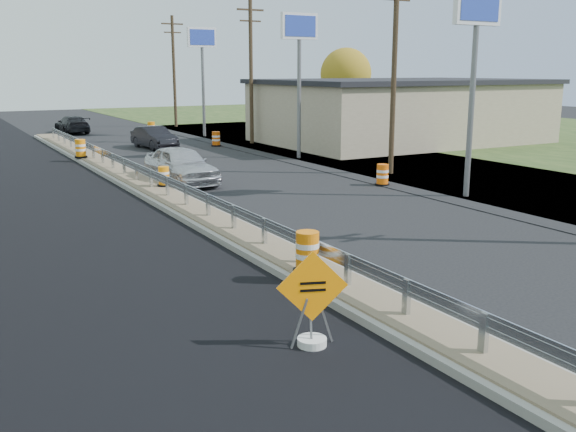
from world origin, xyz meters
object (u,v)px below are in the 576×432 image
barrel_median_mid (164,177)px  barrel_shoulder_far (151,129)px  barrel_median_near (307,253)px  barrel_shoulder_mid (216,139)px  barrel_shoulder_near (382,175)px  car_dark_far (72,125)px  barrel_median_far (81,149)px  car_dark_mid (154,137)px  car_silver (181,165)px  caution_sign (312,322)px

barrel_median_mid → barrel_shoulder_far: 24.23m
barrel_median_near → barrel_shoulder_far: barrel_median_near is taller
barrel_shoulder_mid → barrel_shoulder_near: bearing=-88.6°
car_dark_far → barrel_shoulder_mid: bearing=112.5°
barrel_median_far → car_dark_far: 17.22m
barrel_shoulder_near → car_dark_mid: bearing=103.7°
barrel_median_near → car_dark_mid: 27.86m
barrel_shoulder_far → car_silver: 22.48m
barrel_shoulder_mid → car_silver: (-6.97, -12.39, 0.36)m
barrel_shoulder_near → car_silver: bearing=147.5°
barrel_shoulder_far → car_dark_far: 6.66m
caution_sign → barrel_median_mid: bearing=101.0°
barrel_median_far → barrel_shoulder_mid: (9.32, 3.21, -0.25)m
barrel_median_near → car_dark_far: size_ratio=0.21×
barrel_median_mid → car_silver: car_silver is taller
car_dark_far → barrel_median_mid: bearing=83.7°
barrel_median_near → barrel_shoulder_far: bearing=77.8°
barrel_median_mid → barrel_median_far: (-1.06, 10.64, 0.09)m
barrel_median_mid → barrel_shoulder_mid: bearing=59.2°
car_dark_far → barrel_median_far: bearing=77.8°
barrel_median_near → car_dark_far: (2.73, 40.36, -0.02)m
car_dark_mid → barrel_shoulder_near: bearing=-83.1°
car_dark_mid → barrel_median_mid: bearing=-113.3°
barrel_median_near → car_silver: 14.37m
barrel_median_mid → barrel_median_near: bearing=-93.8°
barrel_shoulder_mid → barrel_median_mid: bearing=-120.8°
barrel_median_mid → barrel_shoulder_mid: barrel_median_mid is taller
caution_sign → car_dark_mid: bearing=97.6°
barrel_median_near → car_dark_far: car_dark_far is taller
barrel_median_mid → barrel_shoulder_far: barrel_median_mid is taller
barrel_median_near → barrel_shoulder_mid: size_ratio=1.04×
barrel_shoulder_mid → barrel_shoulder_far: 9.48m
barrel_median_near → barrel_median_far: size_ratio=1.00×
barrel_median_far → barrel_shoulder_mid: size_ratio=1.04×
barrel_median_near → barrel_shoulder_mid: 28.12m
car_silver → caution_sign: bearing=-106.7°
barrel_median_mid → barrel_shoulder_mid: (8.26, 13.85, -0.16)m
caution_sign → car_dark_far: size_ratio=0.38×
car_silver → barrel_median_mid: bearing=-135.3°
barrel_median_mid → car_silver: bearing=48.7°
barrel_shoulder_mid → car_dark_mid: bearing=168.8°
barrel_shoulder_near → car_dark_mid: car_dark_mid is taller
barrel_shoulder_mid → car_dark_far: car_dark_far is taller
barrel_shoulder_mid → car_silver: 14.22m
barrel_shoulder_near → barrel_shoulder_mid: size_ratio=0.97×
barrel_shoulder_near → car_dark_far: car_dark_far is taller
barrel_shoulder_near → barrel_shoulder_far: size_ratio=0.93×
caution_sign → car_dark_far: (4.52, 43.48, 0.23)m
barrel_median_mid → barrel_shoulder_far: size_ratio=0.81×
barrel_median_near → car_dark_mid: bearing=79.3°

